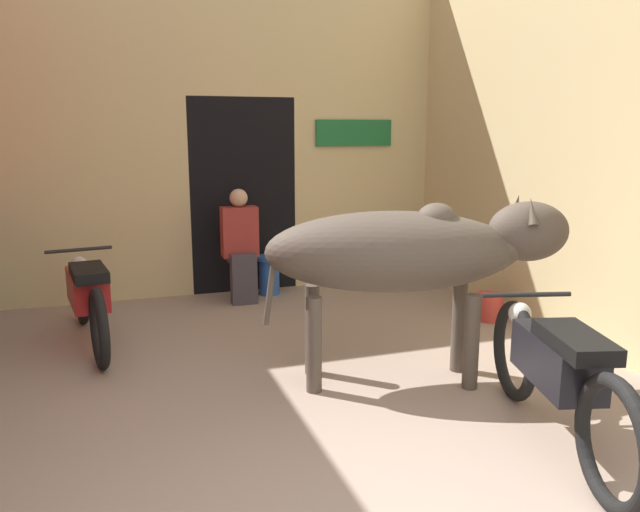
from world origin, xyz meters
TOP-DOWN VIEW (x-y plane):
  - wall_back_with_doorway at (0.12, 5.21)m, footprint 5.23×0.93m
  - wall_right_with_door at (2.70, 2.44)m, footprint 0.22×4.97m
  - cow at (0.92, 2.01)m, footprint 2.22×1.08m
  - motorcycle_near at (1.29, 0.88)m, footprint 0.72×1.92m
  - motorcycle_far at (-1.30, 3.62)m, footprint 0.58×1.90m
  - shopkeeper_seated at (0.21, 4.55)m, footprint 0.38×0.33m
  - plastic_stool at (0.57, 4.72)m, footprint 0.32×0.32m
  - bucket at (2.35, 3.09)m, footprint 0.26×0.26m

SIDE VIEW (x-z plane):
  - bucket at x=2.35m, z-range 0.00..0.26m
  - plastic_stool at x=0.57m, z-range 0.02..0.45m
  - motorcycle_far at x=-1.30m, z-range 0.05..0.81m
  - motorcycle_near at x=1.29m, z-range 0.05..0.84m
  - shopkeeper_seated at x=0.21m, z-range 0.03..1.23m
  - cow at x=0.92m, z-range 0.28..1.65m
  - wall_back_with_doorway at x=0.12m, z-range -0.29..3.59m
  - wall_right_with_door at x=2.70m, z-range -0.03..3.85m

